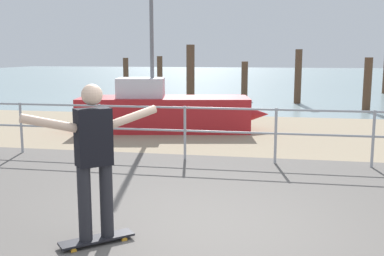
{
  "coord_description": "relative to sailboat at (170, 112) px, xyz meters",
  "views": [
    {
      "loc": [
        0.71,
        -4.92,
        2.05
      ],
      "look_at": [
        -0.58,
        2.0,
        0.9
      ],
      "focal_mm": 43.33,
      "sensor_mm": 36.0,
      "label": 1
    }
  ],
  "objects": [
    {
      "name": "sea_surface",
      "position": [
        2.06,
        28.18,
        -0.52
      ],
      "size": [
        72.0,
        50.0,
        0.04
      ],
      "primitive_type": "cube",
      "color": "#849EA3",
      "rests_on": "ground"
    },
    {
      "name": "groyne_post_1",
      "position": [
        -3.28,
        11.64,
        0.41
      ],
      "size": [
        0.28,
        0.28,
        1.87
      ],
      "primitive_type": "cylinder",
      "color": "#513826",
      "rests_on": "ground"
    },
    {
      "name": "groyne_post_0",
      "position": [
        -5.56,
        12.95,
        0.36
      ],
      "size": [
        0.3,
        0.3,
        1.77
      ],
      "primitive_type": "cylinder",
      "color": "#513826",
      "rests_on": "ground"
    },
    {
      "name": "sailboat",
      "position": [
        0.0,
        0.0,
        0.0
      ],
      "size": [
        5.06,
        2.19,
        4.9
      ],
      "color": "#B21E23",
      "rests_on": "ground"
    },
    {
      "name": "beach_strip",
      "position": [
        2.06,
        0.18,
        -0.52
      ],
      "size": [
        24.0,
        6.0,
        0.04
      ],
      "primitive_type": "cube",
      "color": "tan",
      "rests_on": "ground"
    },
    {
      "name": "skateboarder",
      "position": [
        0.9,
        -7.29,
        0.5
      ],
      "size": [
        1.15,
        1.02,
        1.65
      ],
      "color": "#26262B",
      "rests_on": "skateboard"
    },
    {
      "name": "railing_fence",
      "position": [
        1.9,
        -3.22,
        0.18
      ],
      "size": [
        11.98,
        0.05,
        1.05
      ],
      "color": "#9EA0A5",
      "rests_on": "ground"
    },
    {
      "name": "groyne_post_2",
      "position": [
        -1.01,
        8.18,
        0.67
      ],
      "size": [
        0.36,
        0.36,
        2.39
      ],
      "primitive_type": "cylinder",
      "color": "#513826",
      "rests_on": "ground"
    },
    {
      "name": "groyne_post_5",
      "position": [
        5.82,
        5.21,
        0.42
      ],
      "size": [
        0.28,
        0.28,
        1.89
      ],
      "primitive_type": "cylinder",
      "color": "#513826",
      "rests_on": "ground"
    },
    {
      "name": "groyne_post_3",
      "position": [
        1.27,
        9.27,
        0.31
      ],
      "size": [
        0.29,
        0.29,
        1.66
      ],
      "primitive_type": "cylinder",
      "color": "#513826",
      "rests_on": "ground"
    },
    {
      "name": "groyne_post_4",
      "position": [
        3.54,
        7.4,
        0.57
      ],
      "size": [
        0.27,
        0.27,
        2.18
      ],
      "primitive_type": "cylinder",
      "color": "#513826",
      "rests_on": "ground"
    },
    {
      "name": "skateboard",
      "position": [
        0.9,
        -7.29,
        -0.45
      ],
      "size": [
        0.73,
        0.68,
        0.08
      ],
      "color": "black",
      "rests_on": "ground"
    }
  ]
}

